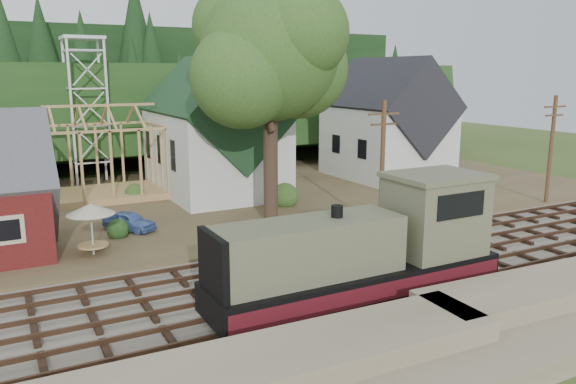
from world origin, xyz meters
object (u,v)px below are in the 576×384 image
locomotive (368,252)px  patio_set (91,211)px  car_red (427,167)px  car_blue (129,221)px

locomotive → patio_set: (-9.24, 11.21, 0.37)m
locomotive → car_red: locomotive is taller
car_red → patio_set: bearing=107.1°
car_red → patio_set: patio_set is taller
car_blue → locomotive: bearing=-102.3°
locomotive → patio_set: locomotive is taller
locomotive → car_blue: (-6.55, 14.92, -1.36)m
car_blue → car_red: size_ratio=0.82×
locomotive → car_red: (22.67, 21.67, -1.36)m
locomotive → car_blue: 16.35m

